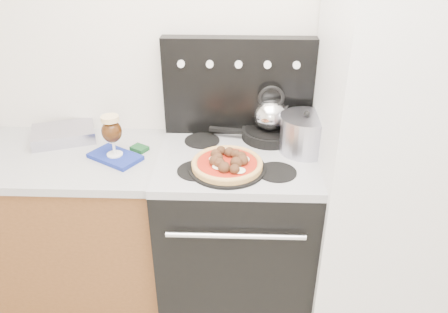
{
  "coord_description": "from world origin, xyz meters",
  "views": [
    {
      "loc": [
        0.08,
        -0.66,
        1.94
      ],
      "look_at": [
        0.02,
        1.05,
        0.98
      ],
      "focal_mm": 35.0,
      "sensor_mm": 36.0,
      "label": 1
    }
  ],
  "objects_px": {
    "tea_kettle": "(270,112)",
    "beer_glass": "(112,136)",
    "oven_mitt": "(115,157)",
    "pizza_pan": "(227,168)",
    "fridge": "(387,155)",
    "skillet": "(269,133)",
    "stove_body": "(236,234)",
    "stock_pot": "(305,135)",
    "base_cabinet": "(34,228)",
    "pizza": "(227,162)"
  },
  "relations": [
    {
      "from": "pizza",
      "to": "skillet",
      "type": "bearing_deg",
      "value": 57.23
    },
    {
      "from": "stove_body",
      "to": "oven_mitt",
      "type": "bearing_deg",
      "value": -178.63
    },
    {
      "from": "pizza_pan",
      "to": "skillet",
      "type": "height_order",
      "value": "skillet"
    },
    {
      "from": "pizza_pan",
      "to": "tea_kettle",
      "type": "xyz_separation_m",
      "value": [
        0.21,
        0.32,
        0.14
      ]
    },
    {
      "from": "base_cabinet",
      "to": "beer_glass",
      "type": "height_order",
      "value": "beer_glass"
    },
    {
      "from": "beer_glass",
      "to": "pizza",
      "type": "height_order",
      "value": "beer_glass"
    },
    {
      "from": "fridge",
      "to": "skillet",
      "type": "height_order",
      "value": "fridge"
    },
    {
      "from": "skillet",
      "to": "fridge",
      "type": "bearing_deg",
      "value": -22.58
    },
    {
      "from": "pizza_pan",
      "to": "tea_kettle",
      "type": "bearing_deg",
      "value": 57.23
    },
    {
      "from": "stove_body",
      "to": "skillet",
      "type": "xyz_separation_m",
      "value": [
        0.16,
        0.2,
        0.51
      ]
    },
    {
      "from": "stove_body",
      "to": "oven_mitt",
      "type": "distance_m",
      "value": 0.75
    },
    {
      "from": "base_cabinet",
      "to": "fridge",
      "type": "xyz_separation_m",
      "value": [
        1.8,
        -0.05,
        0.52
      ]
    },
    {
      "from": "pizza",
      "to": "skillet",
      "type": "height_order",
      "value": "pizza"
    },
    {
      "from": "pizza_pan",
      "to": "tea_kettle",
      "type": "height_order",
      "value": "tea_kettle"
    },
    {
      "from": "beer_glass",
      "to": "pizza",
      "type": "relative_size",
      "value": 0.64
    },
    {
      "from": "beer_glass",
      "to": "stock_pot",
      "type": "height_order",
      "value": "beer_glass"
    },
    {
      "from": "fridge",
      "to": "stock_pot",
      "type": "distance_m",
      "value": 0.39
    },
    {
      "from": "oven_mitt",
      "to": "tea_kettle",
      "type": "xyz_separation_m",
      "value": [
        0.75,
        0.21,
        0.16
      ]
    },
    {
      "from": "tea_kettle",
      "to": "pizza_pan",
      "type": "bearing_deg",
      "value": -135.5
    },
    {
      "from": "pizza_pan",
      "to": "pizza",
      "type": "xyz_separation_m",
      "value": [
        0.0,
        0.0,
        0.03
      ]
    },
    {
      "from": "skillet",
      "to": "pizza_pan",
      "type": "bearing_deg",
      "value": -122.77
    },
    {
      "from": "pizza_pan",
      "to": "stock_pot",
      "type": "height_order",
      "value": "stock_pot"
    },
    {
      "from": "skillet",
      "to": "oven_mitt",
      "type": "bearing_deg",
      "value": -164.3
    },
    {
      "from": "skillet",
      "to": "tea_kettle",
      "type": "height_order",
      "value": "tea_kettle"
    },
    {
      "from": "skillet",
      "to": "tea_kettle",
      "type": "relative_size",
      "value": 1.45
    },
    {
      "from": "pizza",
      "to": "stock_pot",
      "type": "bearing_deg",
      "value": 27.12
    },
    {
      "from": "oven_mitt",
      "to": "pizza",
      "type": "distance_m",
      "value": 0.56
    },
    {
      "from": "stove_body",
      "to": "beer_glass",
      "type": "relative_size",
      "value": 4.24
    },
    {
      "from": "fridge",
      "to": "pizza",
      "type": "relative_size",
      "value": 5.9
    },
    {
      "from": "oven_mitt",
      "to": "stock_pot",
      "type": "bearing_deg",
      "value": 4.82
    },
    {
      "from": "stock_pot",
      "to": "pizza_pan",
      "type": "bearing_deg",
      "value": -152.88
    },
    {
      "from": "stove_body",
      "to": "stock_pot",
      "type": "bearing_deg",
      "value": 10.97
    },
    {
      "from": "oven_mitt",
      "to": "base_cabinet",
      "type": "bearing_deg",
      "value": 175.67
    },
    {
      "from": "beer_glass",
      "to": "pizza_pan",
      "type": "height_order",
      "value": "beer_glass"
    },
    {
      "from": "stove_body",
      "to": "pizza",
      "type": "relative_size",
      "value": 2.73
    },
    {
      "from": "stove_body",
      "to": "tea_kettle",
      "type": "height_order",
      "value": "tea_kettle"
    },
    {
      "from": "oven_mitt",
      "to": "skillet",
      "type": "height_order",
      "value": "skillet"
    },
    {
      "from": "fridge",
      "to": "beer_glass",
      "type": "xyz_separation_m",
      "value": [
        -1.29,
        0.01,
        0.07
      ]
    },
    {
      "from": "base_cabinet",
      "to": "stock_pot",
      "type": "bearing_deg",
      "value": 1.52
    },
    {
      "from": "tea_kettle",
      "to": "beer_glass",
      "type": "bearing_deg",
      "value": -177.03
    },
    {
      "from": "beer_glass",
      "to": "skillet",
      "type": "xyz_separation_m",
      "value": [
        0.75,
        0.21,
        -0.08
      ]
    },
    {
      "from": "oven_mitt",
      "to": "beer_glass",
      "type": "distance_m",
      "value": 0.11
    },
    {
      "from": "base_cabinet",
      "to": "pizza",
      "type": "distance_m",
      "value": 1.19
    },
    {
      "from": "fridge",
      "to": "skillet",
      "type": "bearing_deg",
      "value": 157.42
    },
    {
      "from": "fridge",
      "to": "pizza",
      "type": "height_order",
      "value": "fridge"
    },
    {
      "from": "beer_glass",
      "to": "pizza",
      "type": "bearing_deg",
      "value": -11.62
    },
    {
      "from": "fridge",
      "to": "pizza_pan",
      "type": "bearing_deg",
      "value": -172.26
    },
    {
      "from": "beer_glass",
      "to": "pizza",
      "type": "xyz_separation_m",
      "value": [
        0.54,
        -0.11,
        -0.07
      ]
    },
    {
      "from": "oven_mitt",
      "to": "pizza_pan",
      "type": "height_order",
      "value": "pizza_pan"
    },
    {
      "from": "stock_pot",
      "to": "base_cabinet",
      "type": "bearing_deg",
      "value": -178.48
    }
  ]
}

